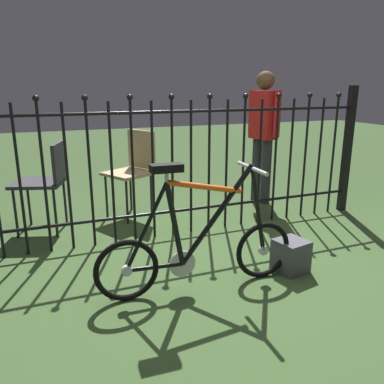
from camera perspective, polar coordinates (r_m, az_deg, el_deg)
The scene contains 7 objects.
ground_plane at distance 2.97m, azimuth 4.07°, elevation -11.22°, with size 20.00×20.00×0.00m, color #354F28.
iron_fence at distance 3.45m, azimuth -2.13°, elevation 4.33°, with size 3.82×0.07×1.33m.
bicycle at distance 2.57m, azimuth 0.94°, elevation -7.86°, with size 1.38×0.40×0.87m.
chair_tan at distance 4.05m, azimuth -8.57°, elevation 3.97°, with size 0.55×0.55×0.88m.
chair_charcoal at distance 3.78m, azimuth -20.58°, elevation 2.13°, with size 0.55×0.55×0.84m.
person_visitor at distance 4.50m, azimuth 10.47°, elevation 9.36°, with size 0.24×0.47×1.48m.
display_crate at distance 2.98m, azimuth 14.35°, elevation -9.07°, with size 0.21×0.21×0.24m, color #4C4C51.
Camera 1 is at (-1.16, -2.39, 1.33)m, focal length 36.17 mm.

